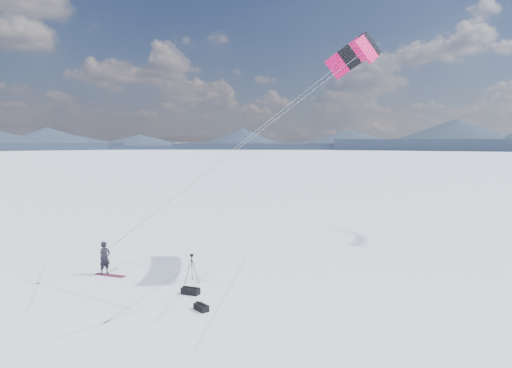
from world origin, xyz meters
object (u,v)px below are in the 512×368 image
(snowkiter, at_px, (105,274))
(gear_bag_a, at_px, (191,291))
(snowboard, at_px, (110,275))
(tripod, at_px, (192,264))
(gear_bag_b, at_px, (201,307))

(snowkiter, distance_m, gear_bag_a, 5.76)
(snowboard, distance_m, tripod, 4.52)
(snowkiter, xyz_separation_m, tripod, (4.79, -0.05, 0.90))
(tripod, bearing_deg, snowkiter, -171.72)
(snowboard, bearing_deg, gear_bag_a, -13.97)
(snowkiter, relative_size, gear_bag_b, 2.23)
(snowkiter, bearing_deg, gear_bag_b, -95.84)
(snowboard, height_order, gear_bag_a, gear_bag_a)
(snowkiter, relative_size, tripod, 1.22)
(tripod, distance_m, gear_bag_b, 4.11)
(snowkiter, bearing_deg, tripod, -68.44)
(tripod, xyz_separation_m, gear_bag_b, (1.96, -3.54, -0.76))
(snowkiter, height_order, snowboard, snowkiter)
(snowboard, bearing_deg, gear_bag_b, -24.61)
(snowkiter, bearing_deg, snowboard, -86.82)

